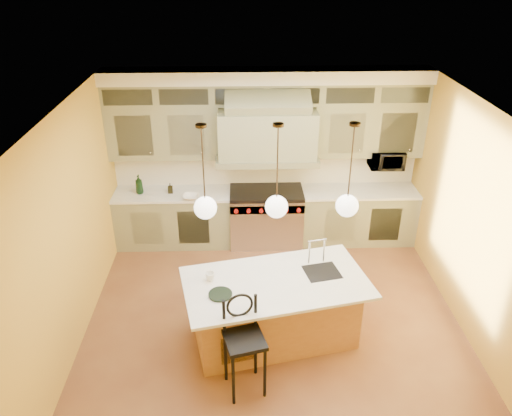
{
  "coord_description": "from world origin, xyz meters",
  "views": [
    {
      "loc": [
        -0.4,
        -5.21,
        4.53
      ],
      "look_at": [
        -0.22,
        0.7,
        1.4
      ],
      "focal_mm": 35.0,
      "sensor_mm": 36.0,
      "label": 1
    }
  ],
  "objects_px": {
    "kitchen_island": "(275,308)",
    "counter_stool": "(244,340)",
    "range": "(266,216)"
  },
  "relations": [
    {
      "from": "kitchen_island",
      "to": "counter_stool",
      "type": "xyz_separation_m",
      "value": [
        -0.4,
        -0.8,
        0.22
      ]
    },
    {
      "from": "kitchen_island",
      "to": "counter_stool",
      "type": "relative_size",
      "value": 2.0
    },
    {
      "from": "range",
      "to": "kitchen_island",
      "type": "height_order",
      "value": "kitchen_island"
    },
    {
      "from": "range",
      "to": "kitchen_island",
      "type": "distance_m",
      "value": 2.39
    },
    {
      "from": "range",
      "to": "counter_stool",
      "type": "bearing_deg",
      "value": -97.27
    },
    {
      "from": "counter_stool",
      "to": "kitchen_island",
      "type": "bearing_deg",
      "value": 48.66
    },
    {
      "from": "range",
      "to": "kitchen_island",
      "type": "relative_size",
      "value": 0.49
    },
    {
      "from": "range",
      "to": "counter_stool",
      "type": "height_order",
      "value": "counter_stool"
    },
    {
      "from": "range",
      "to": "counter_stool",
      "type": "relative_size",
      "value": 0.99
    },
    {
      "from": "range",
      "to": "counter_stool",
      "type": "xyz_separation_m",
      "value": [
        -0.41,
        -3.19,
        0.21
      ]
    }
  ]
}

